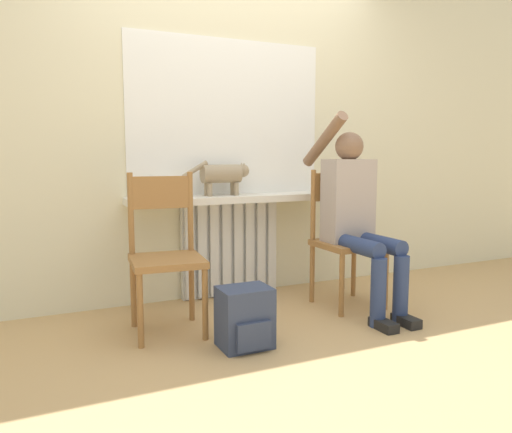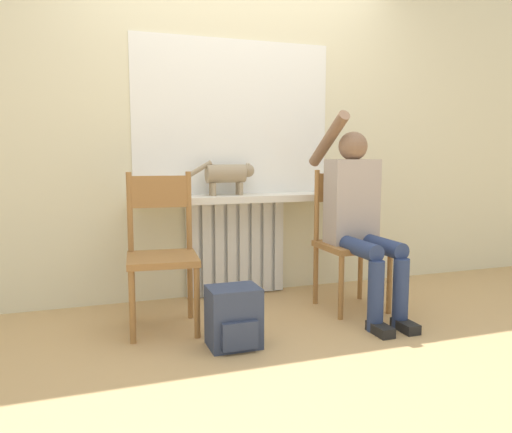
% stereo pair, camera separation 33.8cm
% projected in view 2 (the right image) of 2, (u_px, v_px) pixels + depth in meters
% --- Properties ---
extents(ground_plane, '(12.00, 12.00, 0.00)m').
position_uv_depth(ground_plane, '(296.00, 347.00, 2.83)').
color(ground_plane, tan).
extents(wall_with_window, '(7.00, 0.06, 2.70)m').
position_uv_depth(wall_with_window, '(233.00, 120.00, 3.81)').
color(wall_with_window, beige).
rests_on(wall_with_window, ground_plane).
extents(radiator, '(0.77, 0.08, 0.74)m').
position_uv_depth(radiator, '(236.00, 248.00, 3.86)').
color(radiator, silver).
rests_on(radiator, ground_plane).
extents(windowsill, '(1.60, 0.29, 0.05)m').
position_uv_depth(windowsill, '(240.00, 198.00, 3.72)').
color(windowsill, white).
rests_on(windowsill, radiator).
extents(window_glass, '(1.53, 0.01, 1.16)m').
position_uv_depth(window_glass, '(234.00, 118.00, 3.78)').
color(window_glass, white).
rests_on(window_glass, windowsill).
extents(chair_left, '(0.46, 0.46, 0.98)m').
position_uv_depth(chair_left, '(162.00, 250.00, 3.10)').
color(chair_left, '#9E6B38').
rests_on(chair_left, ground_plane).
extents(chair_right, '(0.43, 0.43, 0.98)m').
position_uv_depth(chair_right, '(349.00, 238.00, 3.53)').
color(chair_right, '#9E6B38').
rests_on(chair_right, ground_plane).
extents(person, '(0.36, 1.02, 1.38)m').
position_uv_depth(person, '(359.00, 212.00, 3.38)').
color(person, navy).
rests_on(person, ground_plane).
extents(cat, '(0.51, 0.13, 0.26)m').
position_uv_depth(cat, '(228.00, 174.00, 3.68)').
color(cat, '#9E896B').
rests_on(cat, windowsill).
extents(backpack, '(0.29, 0.25, 0.34)m').
position_uv_depth(backpack, '(234.00, 317.00, 2.82)').
color(backpack, '#333D56').
rests_on(backpack, ground_plane).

